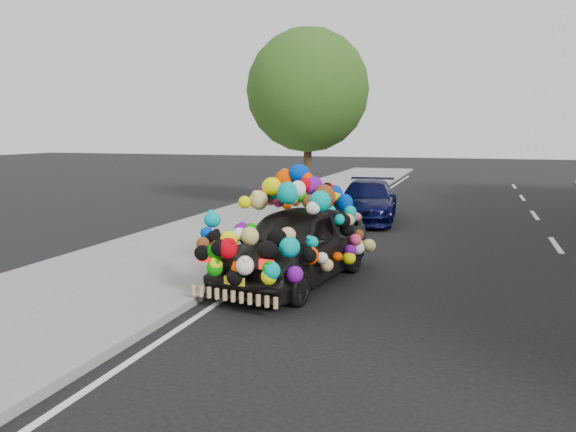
# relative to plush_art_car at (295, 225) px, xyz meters

# --- Properties ---
(ground) EXTENTS (100.00, 100.00, 0.00)m
(ground) POSITION_rel_plush_art_car_xyz_m (1.25, -0.02, -1.01)
(ground) COLOR black
(ground) RESTS_ON ground
(sidewalk) EXTENTS (4.00, 60.00, 0.12)m
(sidewalk) POSITION_rel_plush_art_car_xyz_m (-3.05, -0.02, -0.95)
(sidewalk) COLOR gray
(sidewalk) RESTS_ON ground
(kerb) EXTENTS (0.15, 60.00, 0.13)m
(kerb) POSITION_rel_plush_art_car_xyz_m (-1.10, -0.02, -0.94)
(kerb) COLOR gray
(kerb) RESTS_ON ground
(tree_near_sidewalk) EXTENTS (4.20, 4.20, 6.13)m
(tree_near_sidewalk) POSITION_rel_plush_art_car_xyz_m (-2.55, 9.48, 3.02)
(tree_near_sidewalk) COLOR #332114
(tree_near_sidewalk) RESTS_ON ground
(plush_art_car) EXTENTS (2.56, 4.37, 1.98)m
(plush_art_car) POSITION_rel_plush_art_car_xyz_m (0.00, 0.00, 0.00)
(plush_art_car) COLOR black
(plush_art_car) RESTS_ON ground
(navy_sedan) EXTENTS (2.05, 4.24, 1.19)m
(navy_sedan) POSITION_rel_plush_art_car_xyz_m (-0.05, 7.30, -0.41)
(navy_sedan) COLOR black
(navy_sedan) RESTS_ON ground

